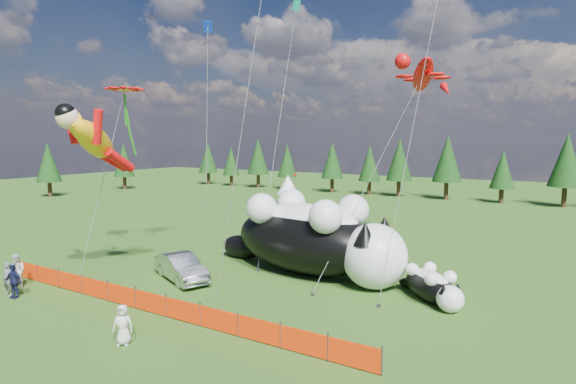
# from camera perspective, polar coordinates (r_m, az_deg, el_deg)

# --- Properties ---
(ground) EXTENTS (160.00, 160.00, 0.00)m
(ground) POSITION_cam_1_polar(r_m,az_deg,el_deg) (24.32, -11.67, -12.55)
(ground) COLOR #0F380A
(ground) RESTS_ON ground
(safety_fence) EXTENTS (22.06, 0.06, 1.10)m
(safety_fence) POSITION_cam_1_polar(r_m,az_deg,el_deg) (22.16, -17.05, -13.26)
(safety_fence) COLOR #262626
(safety_fence) RESTS_ON ground
(tree_line) EXTENTS (90.00, 4.00, 8.00)m
(tree_line) POSITION_cam_1_polar(r_m,az_deg,el_deg) (63.98, 16.38, 2.84)
(tree_line) COLOR black
(tree_line) RESTS_ON ground
(festival_tents) EXTENTS (50.00, 3.20, 2.80)m
(festival_tents) POSITION_cam_1_polar(r_m,az_deg,el_deg) (57.49, 25.74, -0.55)
(festival_tents) COLOR white
(festival_tents) RESTS_ON ground
(cat_large) EXTENTS (13.18, 6.04, 4.77)m
(cat_large) POSITION_cam_1_polar(r_m,az_deg,el_deg) (26.59, 3.19, -5.68)
(cat_large) COLOR black
(cat_large) RESTS_ON ground
(cat_small) EXTENTS (3.81, 3.69, 1.71)m
(cat_small) POSITION_cam_1_polar(r_m,az_deg,el_deg) (23.63, 17.83, -11.23)
(cat_small) COLOR black
(cat_small) RESTS_ON ground
(car) EXTENTS (4.74, 3.25, 1.48)m
(car) POSITION_cam_1_polar(r_m,az_deg,el_deg) (26.47, -13.35, -9.32)
(car) COLOR #B9B8BD
(car) RESTS_ON ground
(spectator_a) EXTENTS (0.68, 0.49, 1.76)m
(spectator_a) POSITION_cam_1_polar(r_m,az_deg,el_deg) (27.35, -32.04, -9.34)
(spectator_a) COLOR slate
(spectator_a) RESTS_ON ground
(spectator_b) EXTENTS (0.96, 0.64, 1.85)m
(spectator_b) POSITION_cam_1_polar(r_m,az_deg,el_deg) (28.42, -31.19, -8.61)
(spectator_b) COLOR silver
(spectator_b) RESTS_ON ground
(spectator_c) EXTENTS (1.08, 0.67, 1.73)m
(spectator_c) POSITION_cam_1_polar(r_m,az_deg,el_deg) (26.82, -31.49, -9.64)
(spectator_c) COLOR #16193D
(spectator_c) RESTS_ON ground
(spectator_e) EXTENTS (0.93, 0.84, 1.59)m
(spectator_e) POSITION_cam_1_polar(r_m,az_deg,el_deg) (19.27, -20.24, -15.53)
(spectator_e) COLOR silver
(spectator_e) RESTS_ON ground
(superhero_kite) EXTENTS (5.90, 7.67, 10.58)m
(superhero_kite) POSITION_cam_1_polar(r_m,az_deg,el_deg) (26.26, -23.35, 6.02)
(superhero_kite) COLOR #F9AE0D
(superhero_kite) RESTS_ON ground
(gecko_kite) EXTENTS (5.44, 14.79, 16.52)m
(gecko_kite) POSITION_cam_1_polar(r_m,az_deg,el_deg) (32.04, 16.76, 14.00)
(gecko_kite) COLOR red
(gecko_kite) RESTS_ON ground
(flower_kite) EXTENTS (3.57, 6.89, 12.33)m
(flower_kite) POSITION_cam_1_polar(r_m,az_deg,el_deg) (30.89, -20.06, 11.88)
(flower_kite) COLOR red
(flower_kite) RESTS_ON ground
(diamond_kite_a) EXTENTS (2.03, 2.87, 15.37)m
(diamond_kite_a) POSITION_cam_1_polar(r_m,az_deg,el_deg) (28.72, -10.16, 18.30)
(diamond_kite_a) COLOR #0B2AAB
(diamond_kite_a) RESTS_ON ground
(diamond_kite_d) EXTENTS (1.85, 7.83, 18.88)m
(diamond_kite_d) POSITION_cam_1_polar(r_m,az_deg,el_deg) (34.23, 0.83, 21.19)
(diamond_kite_d) COLOR #0DA694
(diamond_kite_d) RESTS_ON ground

